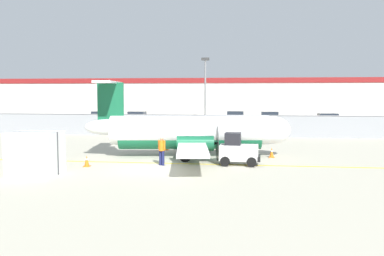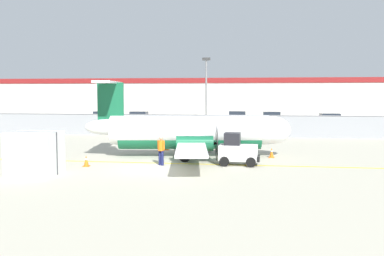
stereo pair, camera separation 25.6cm
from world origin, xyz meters
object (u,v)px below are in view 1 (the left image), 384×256
(cargo_container, at_px, (36,153))
(parked_car_3, at_px, (236,117))
(traffic_cone_far_left, at_px, (87,161))
(ground_crew_worker, at_px, (162,149))
(baggage_tug, at_px, (238,150))
(parked_car_5, at_px, (327,120))
(apron_light_pole, at_px, (205,91))
(traffic_cone_near_left, at_px, (166,146))
(traffic_cone_near_right, at_px, (272,153))
(parked_car_1, at_px, (138,117))
(parked_car_2, at_px, (177,122))
(commuter_airplane, at_px, (194,132))
(parked_car_0, at_px, (100,117))
(parked_car_4, at_px, (270,118))

(cargo_container, height_order, parked_car_3, cargo_container)
(traffic_cone_far_left, bearing_deg, ground_crew_worker, 13.32)
(baggage_tug, distance_m, cargo_container, 11.06)
(ground_crew_worker, bearing_deg, parked_car_5, 5.53)
(baggage_tug, xyz_separation_m, apron_light_pole, (-3.26, 13.19, 3.45))
(ground_crew_worker, xyz_separation_m, traffic_cone_near_left, (-1.01, 6.57, -0.64))
(traffic_cone_far_left, xyz_separation_m, parked_car_3, (7.41, 35.23, 0.58))
(traffic_cone_near_right, xyz_separation_m, parked_car_1, (-16.16, 27.55, 0.58))
(ground_crew_worker, bearing_deg, parked_car_2, 38.99)
(cargo_container, relative_size, apron_light_pole, 0.34)
(traffic_cone_near_left, height_order, parked_car_3, parked_car_3)
(baggage_tug, height_order, parked_car_1, baggage_tug)
(parked_car_5, bearing_deg, commuter_airplane, 57.96)
(ground_crew_worker, relative_size, parked_car_0, 0.40)
(parked_car_1, xyz_separation_m, parked_car_3, (12.98, 2.80, 0.00))
(parked_car_0, bearing_deg, ground_crew_worker, 117.81)
(traffic_cone_far_left, relative_size, parked_car_0, 0.15)
(commuter_airplane, height_order, traffic_cone_near_left, commuter_airplane)
(traffic_cone_near_right, distance_m, parked_car_4, 29.47)
(traffic_cone_near_right, height_order, parked_car_5, parked_car_5)
(commuter_airplane, xyz_separation_m, traffic_cone_far_left, (-5.52, -4.62, -1.29))
(ground_crew_worker, height_order, parked_car_4, same)
(traffic_cone_near_right, height_order, parked_car_2, parked_car_2)
(cargo_container, bearing_deg, traffic_cone_near_left, 64.64)
(traffic_cone_near_left, distance_m, parked_car_0, 28.39)
(traffic_cone_far_left, height_order, parked_car_0, parked_car_0)
(parked_car_2, distance_m, parked_car_4, 15.20)
(traffic_cone_near_left, bearing_deg, parked_car_5, 56.16)
(commuter_airplane, xyz_separation_m, cargo_container, (-7.25, -7.16, -0.50))
(cargo_container, height_order, apron_light_pole, apron_light_pole)
(commuter_airplane, relative_size, cargo_container, 6.58)
(parked_car_2, height_order, parked_car_5, same)
(commuter_airplane, xyz_separation_m, traffic_cone_near_left, (-2.39, 2.93, -1.29))
(parked_car_3, distance_m, parked_car_5, 12.06)
(ground_crew_worker, xyz_separation_m, parked_car_2, (-2.98, 22.58, -0.06))
(parked_car_0, relative_size, parked_car_4, 1.00)
(baggage_tug, height_order, apron_light_pole, apron_light_pole)
(baggage_tug, xyz_separation_m, traffic_cone_near_left, (-5.38, 5.89, -0.54))
(ground_crew_worker, distance_m, parked_car_3, 34.40)
(traffic_cone_near_right, bearing_deg, parked_car_1, 120.39)
(ground_crew_worker, height_order, traffic_cone_far_left, ground_crew_worker)
(cargo_container, distance_m, parked_car_2, 26.26)
(traffic_cone_far_left, distance_m, parked_car_2, 23.60)
(traffic_cone_near_right, relative_size, parked_car_3, 0.15)
(cargo_container, bearing_deg, traffic_cone_far_left, 56.14)
(ground_crew_worker, distance_m, parked_car_2, 22.78)
(traffic_cone_far_left, bearing_deg, cargo_container, -124.20)
(parked_car_0, height_order, parked_car_1, same)
(parked_car_0, height_order, apron_light_pole, apron_light_pole)
(commuter_airplane, relative_size, parked_car_4, 3.75)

